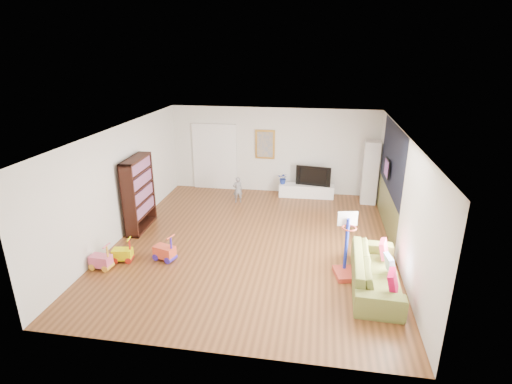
% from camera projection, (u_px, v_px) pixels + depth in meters
% --- Properties ---
extents(floor, '(6.50, 7.50, 0.00)m').
position_uv_depth(floor, '(253.00, 242.00, 9.61)').
color(floor, brown).
rests_on(floor, ground).
extents(ceiling, '(6.50, 7.50, 0.00)m').
position_uv_depth(ceiling, '(253.00, 131.00, 8.69)').
color(ceiling, white).
rests_on(ceiling, ground).
extents(wall_back, '(6.50, 0.00, 2.70)m').
position_uv_depth(wall_back, '(273.00, 151.00, 12.63)').
color(wall_back, silver).
rests_on(wall_back, ground).
extents(wall_front, '(6.50, 0.00, 2.70)m').
position_uv_depth(wall_front, '(209.00, 277.00, 5.67)').
color(wall_front, white).
rests_on(wall_front, ground).
extents(wall_left, '(0.00, 7.50, 2.70)m').
position_uv_depth(wall_left, '(121.00, 182.00, 9.64)').
color(wall_left, silver).
rests_on(wall_left, ground).
extents(wall_right, '(0.00, 7.50, 2.70)m').
position_uv_depth(wall_right, '(401.00, 198.00, 8.66)').
color(wall_right, silver).
rests_on(wall_right, ground).
extents(navy_accent, '(0.01, 3.20, 1.70)m').
position_uv_depth(navy_accent, '(392.00, 159.00, 9.79)').
color(navy_accent, black).
rests_on(navy_accent, wall_right).
extents(olive_wainscot, '(0.01, 3.20, 1.00)m').
position_uv_depth(olive_wainscot, '(386.00, 210.00, 10.25)').
color(olive_wainscot, brown).
rests_on(olive_wainscot, wall_right).
extents(doorway, '(1.45, 0.06, 2.10)m').
position_uv_depth(doorway, '(215.00, 158.00, 12.98)').
color(doorway, white).
rests_on(doorway, ground).
extents(painting_back, '(0.62, 0.06, 0.92)m').
position_uv_depth(painting_back, '(265.00, 144.00, 12.56)').
color(painting_back, gold).
rests_on(painting_back, wall_back).
extents(artwork_right, '(0.04, 0.56, 0.46)m').
position_uv_depth(artwork_right, '(387.00, 168.00, 10.09)').
color(artwork_right, '#7F3F8C').
rests_on(artwork_right, wall_right).
extents(media_console, '(1.70, 0.47, 0.39)m').
position_uv_depth(media_console, '(306.00, 191.00, 12.51)').
color(media_console, white).
rests_on(media_console, ground).
extents(tall_cabinet, '(0.46, 0.46, 1.89)m').
position_uv_depth(tall_cabinet, '(370.00, 173.00, 11.78)').
color(tall_cabinet, silver).
rests_on(tall_cabinet, ground).
extents(bookshelf, '(0.39, 1.30, 1.88)m').
position_uv_depth(bookshelf, '(139.00, 194.00, 10.09)').
color(bookshelf, black).
rests_on(bookshelf, ground).
extents(sofa, '(0.96, 2.27, 0.65)m').
position_uv_depth(sofa, '(376.00, 272.00, 7.73)').
color(sofa, olive).
rests_on(sofa, ground).
extents(basketball_hoop, '(0.58, 0.65, 1.35)m').
position_uv_depth(basketball_hoop, '(349.00, 247.00, 7.97)').
color(basketball_hoop, '#AD3527').
rests_on(basketball_hoop, ground).
extents(ride_on_yellow, '(0.44, 0.31, 0.55)m').
position_uv_depth(ride_on_yellow, '(122.00, 250.00, 8.67)').
color(ride_on_yellow, '#E4E602').
rests_on(ride_on_yellow, ground).
extents(ride_on_orange, '(0.52, 0.40, 0.61)m').
position_uv_depth(ride_on_orange, '(164.00, 247.00, 8.72)').
color(ride_on_orange, '#DC4A2F').
rests_on(ride_on_orange, ground).
extents(ride_on_pink, '(0.45, 0.30, 0.58)m').
position_uv_depth(ride_on_pink, '(100.00, 256.00, 8.38)').
color(ride_on_pink, '#D65375').
rests_on(ride_on_pink, ground).
extents(child, '(0.34, 0.28, 0.80)m').
position_uv_depth(child, '(238.00, 190.00, 11.98)').
color(child, slate).
rests_on(child, ground).
extents(tv, '(1.09, 0.31, 0.62)m').
position_uv_depth(tv, '(314.00, 175.00, 12.35)').
color(tv, black).
rests_on(tv, media_console).
extents(vase_plant, '(0.37, 0.33, 0.36)m').
position_uv_depth(vase_plant, '(283.00, 178.00, 12.49)').
color(vase_plant, navy).
rests_on(vase_plant, media_console).
extents(pillow_left, '(0.20, 0.42, 0.40)m').
position_uv_depth(pillow_left, '(393.00, 282.00, 7.04)').
color(pillow_left, '#AC0636').
rests_on(pillow_left, sofa).
extents(pillow_center, '(0.16, 0.37, 0.36)m').
position_uv_depth(pillow_center, '(390.00, 264.00, 7.63)').
color(pillow_center, white).
rests_on(pillow_center, sofa).
extents(pillow_right, '(0.19, 0.38, 0.37)m').
position_uv_depth(pillow_right, '(384.00, 249.00, 8.20)').
color(pillow_right, '#AB2745').
rests_on(pillow_right, sofa).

